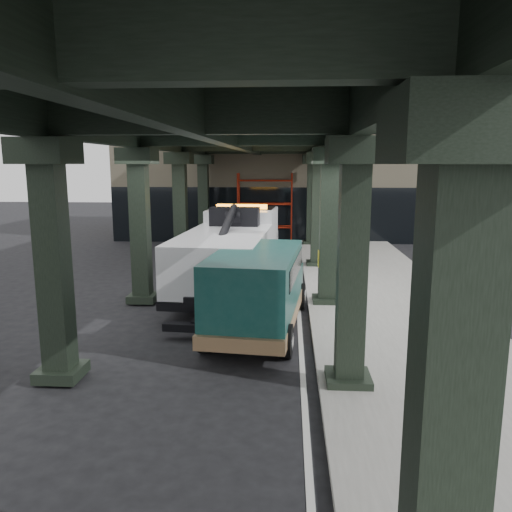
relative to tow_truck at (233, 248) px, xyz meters
The scene contains 8 objects.
ground 4.39m from the tow_truck, 81.03° to the right, with size 90.00×90.00×0.00m, color black.
sidewalk 5.73m from the tow_truck, 21.98° to the right, with size 5.00×40.00×0.15m, color gray.
lane_stripe 3.47m from the tow_truck, 41.54° to the right, with size 0.12×38.00×0.01m, color silver.
viaduct 4.47m from the tow_truck, 83.32° to the right, with size 7.40×32.00×6.40m.
building 16.33m from the tow_truck, 80.58° to the left, with size 22.00×10.00×8.00m, color #C6B793.
scaffolding 10.60m from the tow_truck, 86.52° to the left, with size 3.08×0.88×4.00m.
tow_truck is the anchor object (origin of this frame).
towed_van 4.81m from the tow_truck, 75.64° to the right, with size 2.72×5.77×2.27m.
Camera 1 is at (1.36, -13.61, 4.50)m, focal length 35.00 mm.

